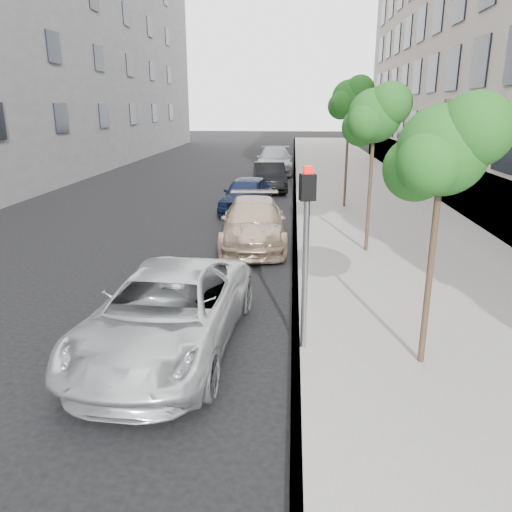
# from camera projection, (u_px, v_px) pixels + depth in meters

# --- Properties ---
(ground) EXTENTS (160.00, 160.00, 0.00)m
(ground) POSITION_uv_depth(u_px,v_px,m) (211.00, 414.00, 6.93)
(ground) COLOR black
(ground) RESTS_ON ground
(sidewalk) EXTENTS (6.40, 72.00, 0.14)m
(sidewalk) POSITION_uv_depth(u_px,v_px,m) (347.00, 177.00, 29.52)
(sidewalk) COLOR gray
(sidewalk) RESTS_ON ground
(curb) EXTENTS (0.15, 72.00, 0.14)m
(curb) POSITION_uv_depth(u_px,v_px,m) (295.00, 176.00, 29.74)
(curb) COLOR #9E9B93
(curb) RESTS_ON ground
(tree_near) EXTENTS (1.66, 1.46, 4.19)m
(tree_near) POSITION_uv_depth(u_px,v_px,m) (445.00, 150.00, 7.12)
(tree_near) COLOR #38281C
(tree_near) RESTS_ON sidewalk
(tree_mid) EXTENTS (1.75, 1.55, 4.58)m
(tree_mid) POSITION_uv_depth(u_px,v_px,m) (376.00, 116.00, 13.23)
(tree_mid) COLOR #38281C
(tree_mid) RESTS_ON sidewalk
(tree_far) EXTENTS (1.73, 1.53, 5.11)m
(tree_far) POSITION_uv_depth(u_px,v_px,m) (350.00, 98.00, 19.28)
(tree_far) COLOR #38281C
(tree_far) RESTS_ON sidewalk
(signal_pole) EXTENTS (0.28, 0.24, 3.08)m
(signal_pole) POSITION_uv_depth(u_px,v_px,m) (306.00, 238.00, 8.03)
(signal_pole) COLOR #939699
(signal_pole) RESTS_ON sidewalk
(minivan) EXTENTS (2.66, 5.19, 1.40)m
(minivan) POSITION_uv_depth(u_px,v_px,m) (167.00, 312.00, 8.58)
(minivan) COLOR silver
(minivan) RESTS_ON ground
(suv) EXTENTS (2.23, 4.85, 1.37)m
(suv) POSITION_uv_depth(u_px,v_px,m) (253.00, 223.00, 15.19)
(suv) COLOR tan
(suv) RESTS_ON ground
(sedan_blue) EXTENTS (2.13, 4.26, 1.39)m
(sedan_blue) POSITION_uv_depth(u_px,v_px,m) (247.00, 194.00, 20.02)
(sedan_blue) COLOR #111B3A
(sedan_blue) RESTS_ON ground
(sedan_black) EXTENTS (1.95, 4.35, 1.39)m
(sedan_black) POSITION_uv_depth(u_px,v_px,m) (269.00, 177.00, 24.93)
(sedan_black) COLOR black
(sedan_black) RESTS_ON ground
(sedan_rear) EXTENTS (2.27, 5.46, 1.58)m
(sedan_rear) POSITION_uv_depth(u_px,v_px,m) (275.00, 161.00, 31.30)
(sedan_rear) COLOR #9B9DA2
(sedan_rear) RESTS_ON ground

